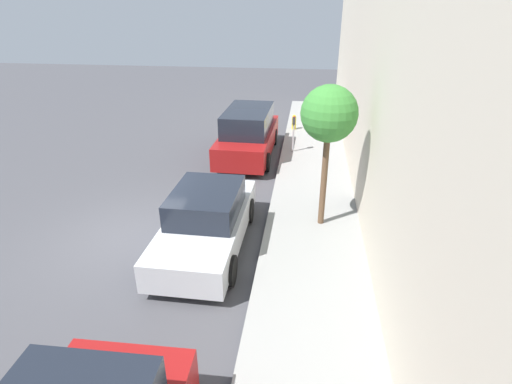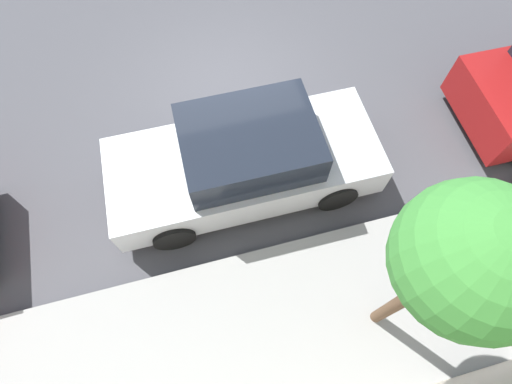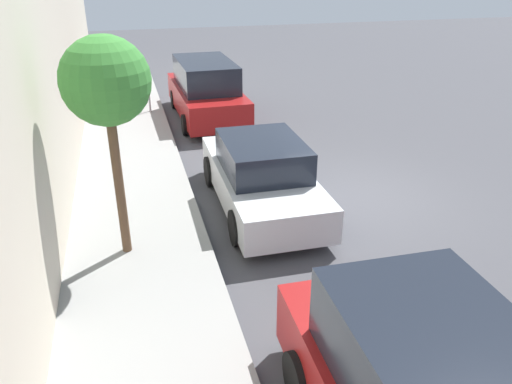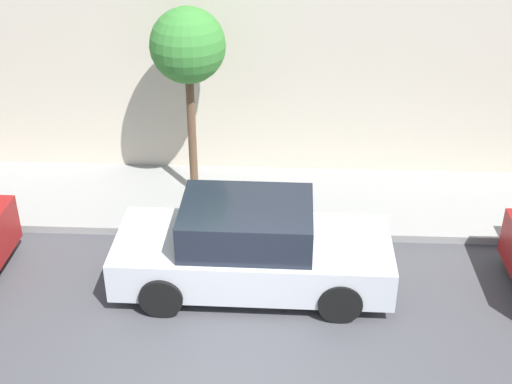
% 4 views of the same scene
% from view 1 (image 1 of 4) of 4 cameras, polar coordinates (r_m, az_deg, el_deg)
% --- Properties ---
extents(ground_plane, '(60.00, 60.00, 0.00)m').
position_cam_1_polar(ground_plane, '(11.15, -17.44, -6.22)').
color(ground_plane, '#424247').
extents(sidewalk, '(2.56, 32.00, 0.15)m').
position_cam_1_polar(sidewalk, '(10.18, 8.07, -7.95)').
color(sidewalk, gray).
rests_on(sidewalk, ground_plane).
extents(parked_sedan_second, '(1.92, 4.52, 1.54)m').
position_cam_1_polar(parked_sedan_second, '(10.01, -7.06, -4.13)').
color(parked_sedan_second, '#B7BABF').
rests_on(parked_sedan_second, ground_plane).
extents(parked_minivan_third, '(2.02, 4.94, 1.90)m').
position_cam_1_polar(parked_minivan_third, '(15.96, -1.12, 8.32)').
color(parked_minivan_third, maroon).
rests_on(parked_minivan_third, ground_plane).
extents(parking_meter_far, '(0.11, 0.15, 1.46)m').
position_cam_1_polar(parking_meter_far, '(16.09, 5.39, 8.83)').
color(parking_meter_far, '#ADADB2').
rests_on(parking_meter_far, sidewalk).
extents(street_tree, '(1.40, 1.40, 3.74)m').
position_cam_1_polar(street_tree, '(10.03, 10.40, 10.71)').
color(street_tree, brown).
rests_on(street_tree, sidewalk).
extents(fire_hydrant, '(0.20, 0.20, 0.69)m').
position_cam_1_polar(fire_hydrant, '(19.25, 5.45, 9.92)').
color(fire_hydrant, gold).
rests_on(fire_hydrant, sidewalk).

